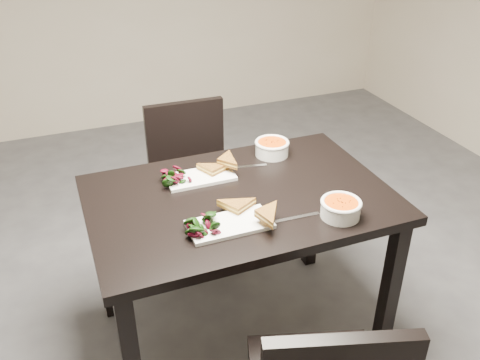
{
  "coord_description": "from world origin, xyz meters",
  "views": [
    {
      "loc": [
        -0.51,
        -1.74,
        1.84
      ],
      "look_at": [
        0.13,
        -0.1,
        0.82
      ],
      "focal_mm": 38.76,
      "sensor_mm": 36.0,
      "label": 1
    }
  ],
  "objects_px": {
    "plate_near": "(230,224)",
    "soup_bowl_near": "(341,208)",
    "chair_far": "(192,174)",
    "table": "(240,216)",
    "soup_bowl_far": "(272,147)",
    "plate_far": "(200,177)"
  },
  "relations": [
    {
      "from": "plate_near",
      "to": "soup_bowl_far",
      "type": "distance_m",
      "value": 0.6
    },
    {
      "from": "table",
      "to": "soup_bowl_far",
      "type": "xyz_separation_m",
      "value": [
        0.26,
        0.28,
        0.14
      ]
    },
    {
      "from": "plate_far",
      "to": "soup_bowl_far",
      "type": "bearing_deg",
      "value": 13.85
    },
    {
      "from": "table",
      "to": "chair_far",
      "type": "bearing_deg",
      "value": 90.25
    },
    {
      "from": "table",
      "to": "soup_bowl_far",
      "type": "distance_m",
      "value": 0.41
    },
    {
      "from": "table",
      "to": "plate_far",
      "type": "xyz_separation_m",
      "value": [
        -0.11,
        0.18,
        0.11
      ]
    },
    {
      "from": "table",
      "to": "plate_near",
      "type": "bearing_deg",
      "value": -121.23
    },
    {
      "from": "chair_far",
      "to": "soup_bowl_near",
      "type": "height_order",
      "value": "chair_far"
    },
    {
      "from": "soup_bowl_near",
      "to": "table",
      "type": "bearing_deg",
      "value": 136.84
    },
    {
      "from": "plate_near",
      "to": "plate_far",
      "type": "relative_size",
      "value": 1.06
    },
    {
      "from": "plate_near",
      "to": "soup_bowl_far",
      "type": "height_order",
      "value": "soup_bowl_far"
    },
    {
      "from": "plate_near",
      "to": "soup_bowl_near",
      "type": "height_order",
      "value": "soup_bowl_near"
    },
    {
      "from": "soup_bowl_far",
      "to": "table",
      "type": "bearing_deg",
      "value": -133.74
    },
    {
      "from": "chair_far",
      "to": "soup_bowl_far",
      "type": "xyz_separation_m",
      "value": [
        0.27,
        -0.42,
        0.31
      ]
    },
    {
      "from": "table",
      "to": "soup_bowl_near",
      "type": "distance_m",
      "value": 0.43
    },
    {
      "from": "chair_far",
      "to": "plate_near",
      "type": "bearing_deg",
      "value": -95.64
    },
    {
      "from": "chair_far",
      "to": "plate_near",
      "type": "relative_size",
      "value": 2.79
    },
    {
      "from": "plate_far",
      "to": "soup_bowl_far",
      "type": "xyz_separation_m",
      "value": [
        0.37,
        0.09,
        0.03
      ]
    },
    {
      "from": "plate_near",
      "to": "plate_far",
      "type": "distance_m",
      "value": 0.37
    },
    {
      "from": "plate_near",
      "to": "soup_bowl_near",
      "type": "bearing_deg",
      "value": -12.38
    },
    {
      "from": "soup_bowl_far",
      "to": "chair_far",
      "type": "bearing_deg",
      "value": 122.41
    },
    {
      "from": "chair_far",
      "to": "soup_bowl_near",
      "type": "distance_m",
      "value": 1.06
    }
  ]
}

